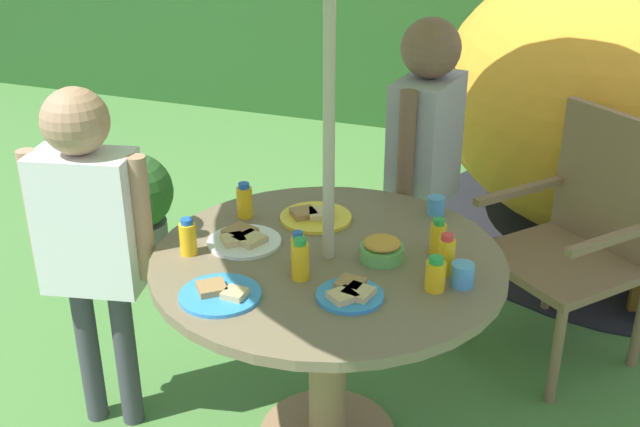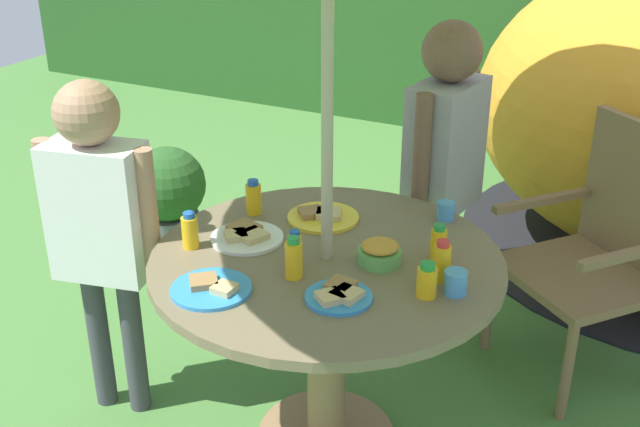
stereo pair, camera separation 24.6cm
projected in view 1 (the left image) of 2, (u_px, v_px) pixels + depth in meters
garden_table at (328, 302)px, 2.55m from camera, size 1.12×1.12×0.73m
wooden_chair at (583, 229)px, 3.08m from camera, size 0.72×0.71×0.99m
potted_plant at (136, 204)px, 3.86m from camera, size 0.38×0.38×0.56m
child_in_grey_shirt at (425, 142)px, 3.07m from camera, size 0.24×0.45×1.34m
child_in_white_shirt at (89, 222)px, 2.55m from camera, size 0.42×0.24×1.25m
snack_bowl at (382, 249)px, 2.45m from camera, size 0.14×0.14×0.07m
plate_back_edge at (243, 240)px, 2.56m from camera, size 0.24×0.24×0.03m
plate_front_edge at (350, 294)px, 2.25m from camera, size 0.20×0.20×0.03m
plate_mid_right at (315, 216)px, 2.72m from camera, size 0.25×0.25×0.03m
plate_near_right at (220, 294)px, 2.25m from camera, size 0.24×0.24×0.03m
juice_bottle_near_left at (298, 249)px, 2.41m from camera, size 0.04×0.04×0.11m
juice_bottle_far_left at (188, 238)px, 2.47m from camera, size 0.05×0.05×0.12m
juice_bottle_far_right at (300, 260)px, 2.33m from camera, size 0.05×0.05×0.13m
juice_bottle_center_front at (244, 201)px, 2.72m from camera, size 0.05×0.05×0.13m
juice_bottle_center_back at (435, 275)px, 2.27m from camera, size 0.06×0.06×0.11m
juice_bottle_mid_left at (438, 237)px, 2.48m from camera, size 0.05×0.05×0.12m
juice_bottle_spot_a at (446, 255)px, 2.36m from camera, size 0.05×0.05×0.13m
cup_near at (436, 205)px, 2.75m from camera, size 0.06×0.06×0.06m
cup_far at (462, 275)px, 2.30m from camera, size 0.07×0.07×0.07m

